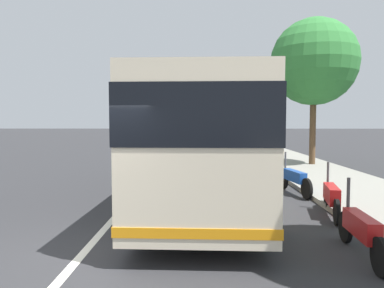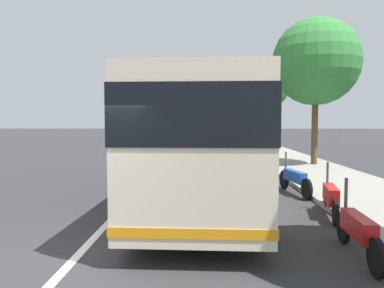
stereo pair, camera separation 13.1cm
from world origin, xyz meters
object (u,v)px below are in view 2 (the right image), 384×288
at_px(car_side_street, 165,135).
at_px(car_behind_bus, 198,140).
at_px(coach_bus, 202,136).
at_px(motorcycle_by_tree, 331,197).
at_px(utility_pole, 277,105).
at_px(motorcycle_angled, 294,179).
at_px(roadside_tree_far_block, 270,89).
at_px(motorcycle_mid_row, 358,231).
at_px(roadside_tree_mid_block, 316,62).

bearing_deg(car_side_street, car_behind_bus, 21.98).
xyz_separation_m(coach_bus, motorcycle_by_tree, (-1.84, -3.07, -1.39)).
distance_m(motorcycle_by_tree, utility_pole, 13.52).
relative_size(motorcycle_by_tree, motorcycle_angled, 0.90).
xyz_separation_m(motorcycle_angled, roadside_tree_far_block, (14.90, -2.01, 4.11)).
distance_m(car_side_street, utility_pole, 21.05).
distance_m(coach_bus, motorcycle_mid_row, 5.34).
height_order(roadside_tree_mid_block, roadside_tree_far_block, roadside_tree_mid_block).
distance_m(motorcycle_by_tree, motorcycle_angled, 2.69).
bearing_deg(motorcycle_angled, roadside_tree_far_block, -16.98).
distance_m(motorcycle_by_tree, roadside_tree_mid_block, 10.87).
xyz_separation_m(roadside_tree_mid_block, utility_pole, (3.69, 1.11, -1.92)).
relative_size(coach_bus, car_side_street, 2.31).
distance_m(coach_bus, car_side_street, 30.63).
bearing_deg(car_behind_bus, motorcycle_mid_row, -176.29).
bearing_deg(utility_pole, coach_bus, 158.42).
xyz_separation_m(car_side_street, roadside_tree_far_block, (-14.57, -9.12, 3.88)).
bearing_deg(motorcycle_mid_row, utility_pole, -3.05).
bearing_deg(motorcycle_mid_row, motorcycle_angled, 0.45).
height_order(motorcycle_by_tree, roadside_tree_far_block, roadside_tree_far_block).
xyz_separation_m(motorcycle_angled, car_side_street, (29.47, 7.11, 0.23)).
distance_m(coach_bus, car_behind_bus, 19.26).
height_order(motorcycle_mid_row, car_behind_bus, car_behind_bus).
relative_size(coach_bus, motorcycle_mid_row, 5.03).
distance_m(motorcycle_angled, utility_pole, 10.95).
height_order(car_behind_bus, utility_pole, utility_pole).
xyz_separation_m(car_behind_bus, roadside_tree_far_block, (-3.48, -5.23, 3.86)).
height_order(motorcycle_mid_row, roadside_tree_far_block, roadside_tree_far_block).
bearing_deg(car_behind_bus, utility_pole, -152.02).
height_order(coach_bus, car_behind_bus, coach_bus).
relative_size(motorcycle_mid_row, roadside_tree_far_block, 0.35).
height_order(coach_bus, roadside_tree_far_block, roadside_tree_far_block).
distance_m(coach_bus, utility_pole, 12.25).
height_order(motorcycle_by_tree, car_side_street, car_side_street).
bearing_deg(motorcycle_mid_row, roadside_tree_far_block, -2.75).
distance_m(roadside_tree_mid_block, roadside_tree_far_block, 8.17).
bearing_deg(utility_pole, roadside_tree_mid_block, -163.23).
xyz_separation_m(motorcycle_angled, roadside_tree_mid_block, (6.78, -2.70, 4.71)).
xyz_separation_m(motorcycle_angled, utility_pole, (10.47, -1.58, 2.79)).
xyz_separation_m(motorcycle_mid_row, utility_pole, (15.78, -1.89, 2.81)).
bearing_deg(motorcycle_angled, car_side_street, 4.27).
height_order(car_side_street, roadside_tree_mid_block, roadside_tree_mid_block).
bearing_deg(roadside_tree_far_block, utility_pole, 174.50).
bearing_deg(utility_pole, motorcycle_by_tree, 173.88).
bearing_deg(coach_bus, roadside_tree_mid_block, -34.58).
height_order(roadside_tree_far_block, utility_pole, utility_pole).
bearing_deg(car_behind_bus, motorcycle_by_tree, -174.14).
bearing_deg(motorcycle_mid_row, car_behind_bus, 10.80).
height_order(car_side_street, utility_pole, utility_pole).
height_order(coach_bus, motorcycle_mid_row, coach_bus).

